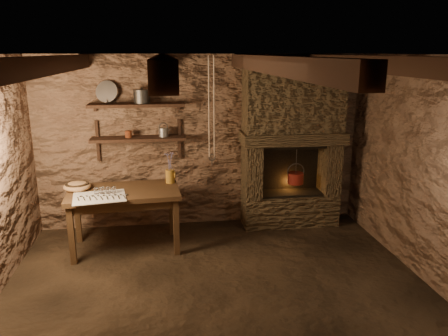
{
  "coord_description": "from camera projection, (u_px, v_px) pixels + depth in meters",
  "views": [
    {
      "loc": [
        -0.51,
        -4.0,
        2.43
      ],
      "look_at": [
        0.18,
        0.9,
        1.1
      ],
      "focal_mm": 35.0,
      "sensor_mm": 36.0,
      "label": 1
    }
  ],
  "objects": [
    {
      "name": "floor",
      "position": [
        219.0,
        294.0,
        4.52
      ],
      "size": [
        4.5,
        4.5,
        0.0
      ],
      "primitive_type": "plane",
      "color": "black",
      "rests_on": "ground"
    },
    {
      "name": "back_wall",
      "position": [
        201.0,
        142.0,
        6.12
      ],
      "size": [
        4.5,
        0.04,
        2.4
      ],
      "primitive_type": "cube",
      "color": "#503425",
      "rests_on": "floor"
    },
    {
      "name": "front_wall",
      "position": [
        267.0,
        293.0,
        2.29
      ],
      "size": [
        4.5,
        0.04,
        2.4
      ],
      "primitive_type": "cube",
      "color": "#503425",
      "rests_on": "floor"
    },
    {
      "name": "right_wall",
      "position": [
        435.0,
        174.0,
        4.51
      ],
      "size": [
        0.04,
        4.0,
        2.4
      ],
      "primitive_type": "cube",
      "color": "#503425",
      "rests_on": "floor"
    },
    {
      "name": "ceiling",
      "position": [
        218.0,
        55.0,
        3.9
      ],
      "size": [
        4.5,
        4.0,
        0.04
      ],
      "primitive_type": "cube",
      "color": "black",
      "rests_on": "back_wall"
    },
    {
      "name": "beam_far_left",
      "position": [
        44.0,
        66.0,
        3.72
      ],
      "size": [
        0.14,
        3.95,
        0.16
      ],
      "primitive_type": "cube",
      "color": "black",
      "rests_on": "ceiling"
    },
    {
      "name": "beam_mid_left",
      "position": [
        162.0,
        65.0,
        3.85
      ],
      "size": [
        0.14,
        3.95,
        0.16
      ],
      "primitive_type": "cube",
      "color": "black",
      "rests_on": "ceiling"
    },
    {
      "name": "beam_mid_right",
      "position": [
        273.0,
        65.0,
        3.99
      ],
      "size": [
        0.14,
        3.95,
        0.16
      ],
      "primitive_type": "cube",
      "color": "black",
      "rests_on": "ceiling"
    },
    {
      "name": "beam_far_right",
      "position": [
        376.0,
        64.0,
        4.12
      ],
      "size": [
        0.14,
        3.95,
        0.16
      ],
      "primitive_type": "cube",
      "color": "black",
      "rests_on": "ceiling"
    },
    {
      "name": "shelf_lower",
      "position": [
        138.0,
        139.0,
        5.83
      ],
      "size": [
        1.25,
        0.3,
        0.04
      ],
      "primitive_type": "cube",
      "color": "black",
      "rests_on": "back_wall"
    },
    {
      "name": "shelf_upper",
      "position": [
        137.0,
        105.0,
        5.71
      ],
      "size": [
        1.25,
        0.3,
        0.04
      ],
      "primitive_type": "cube",
      "color": "black",
      "rests_on": "back_wall"
    },
    {
      "name": "hearth",
      "position": [
        292.0,
        141.0,
        6.06
      ],
      "size": [
        1.43,
        0.51,
        2.3
      ],
      "color": "#3C2D1E",
      "rests_on": "floor"
    },
    {
      "name": "work_table",
      "position": [
        125.0,
        217.0,
        5.47
      ],
      "size": [
        1.4,
        0.86,
        0.77
      ],
      "rotation": [
        0.0,
        0.0,
        0.07
      ],
      "color": "#362213",
      "rests_on": "floor"
    },
    {
      "name": "linen_cloth",
      "position": [
        99.0,
        197.0,
        5.11
      ],
      "size": [
        0.66,
        0.56,
        0.01
      ],
      "primitive_type": "cube",
      "rotation": [
        0.0,
        0.0,
        0.15
      ],
      "color": "beige",
      "rests_on": "work_table"
    },
    {
      "name": "pewter_cutlery_row",
      "position": [
        99.0,
        197.0,
        5.09
      ],
      "size": [
        0.52,
        0.26,
        0.01
      ],
      "primitive_type": null,
      "rotation": [
        0.0,
        0.0,
        0.15
      ],
      "color": "gray",
      "rests_on": "linen_cloth"
    },
    {
      "name": "drinking_glasses",
      "position": [
        102.0,
        191.0,
        5.21
      ],
      "size": [
        0.19,
        0.06,
        0.08
      ],
      "primitive_type": null,
      "color": "silver",
      "rests_on": "linen_cloth"
    },
    {
      "name": "stoneware_jug",
      "position": [
        170.0,
        170.0,
        5.64
      ],
      "size": [
        0.13,
        0.12,
        0.41
      ],
      "rotation": [
        0.0,
        0.0,
        -0.03
      ],
      "color": "#93631C",
      "rests_on": "work_table"
    },
    {
      "name": "wooden_bowl",
      "position": [
        77.0,
        186.0,
        5.39
      ],
      "size": [
        0.36,
        0.36,
        0.12
      ],
      "primitive_type": "ellipsoid",
      "rotation": [
        0.0,
        0.0,
        -0.07
      ],
      "color": "#A67648",
      "rests_on": "work_table"
    },
    {
      "name": "iron_stockpot",
      "position": [
        142.0,
        97.0,
        5.7
      ],
      "size": [
        0.24,
        0.24,
        0.16
      ],
      "primitive_type": "cylinder",
      "rotation": [
        0.0,
        0.0,
        -0.15
      ],
      "color": "#33302D",
      "rests_on": "shelf_upper"
    },
    {
      "name": "tin_pan",
      "position": [
        107.0,
        92.0,
        5.71
      ],
      "size": [
        0.32,
        0.2,
        0.29
      ],
      "primitive_type": "cylinder",
      "rotation": [
        1.26,
        0.0,
        -0.25
      ],
      "color": "#A1A19C",
      "rests_on": "shelf_upper"
    },
    {
      "name": "small_kettle",
      "position": [
        164.0,
        132.0,
        5.85
      ],
      "size": [
        0.19,
        0.16,
        0.18
      ],
      "primitive_type": null,
      "rotation": [
        0.0,
        0.0,
        0.19
      ],
      "color": "#A1A19C",
      "rests_on": "shelf_lower"
    },
    {
      "name": "rusty_tin",
      "position": [
        128.0,
        134.0,
        5.79
      ],
      "size": [
        0.12,
        0.12,
        0.09
      ],
      "primitive_type": "cylinder",
      "rotation": [
        0.0,
        0.0,
        -0.43
      ],
      "color": "#532110",
      "rests_on": "shelf_lower"
    },
    {
      "name": "red_pot",
      "position": [
        296.0,
        177.0,
        6.15
      ],
      "size": [
        0.29,
        0.29,
        0.54
      ],
      "rotation": [
        0.0,
        0.0,
        0.43
      ],
      "color": "maroon",
      "rests_on": "hearth"
    },
    {
      "name": "hanging_ropes",
      "position": [
        212.0,
        107.0,
        5.06
      ],
      "size": [
        0.08,
        0.08,
        1.2
      ],
      "primitive_type": null,
      "color": "#CDAF90",
      "rests_on": "ceiling"
    }
  ]
}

